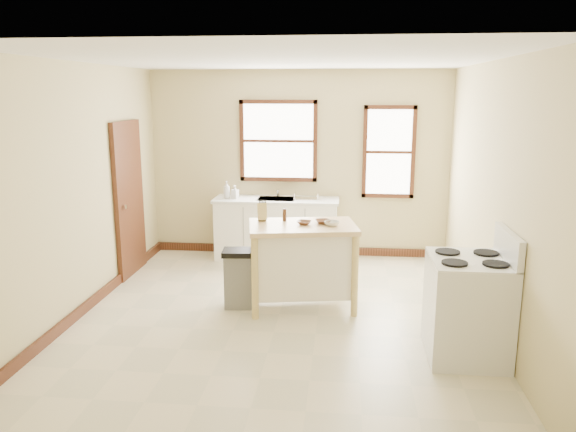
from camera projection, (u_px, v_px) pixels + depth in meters
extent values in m
plane|color=beige|center=(279.00, 314.00, 6.38)|extent=(5.00, 5.00, 0.00)
plane|color=white|center=(278.00, 59.00, 5.77)|extent=(5.00, 5.00, 0.00)
cube|color=tan|center=(298.00, 164.00, 8.50)|extent=(4.50, 0.04, 2.80)
cube|color=tan|center=(80.00, 190.00, 6.30)|extent=(0.04, 5.00, 2.80)
cube|color=tan|center=(493.00, 197.00, 5.85)|extent=(0.04, 5.00, 2.80)
cube|color=#33190D|center=(129.00, 199.00, 7.63)|extent=(0.06, 0.90, 2.10)
cube|color=#33190D|center=(298.00, 250.00, 8.76)|extent=(4.50, 0.04, 0.12)
cube|color=#33190D|center=(92.00, 302.00, 6.59)|extent=(0.04, 5.00, 0.12)
cylinder|color=silver|center=(278.00, 189.00, 8.50)|extent=(0.03, 0.03, 0.22)
imported|color=#B2B2B2|center=(227.00, 190.00, 8.34)|extent=(0.11, 0.11, 0.26)
imported|color=#B2B2B2|center=(235.00, 192.00, 8.34)|extent=(0.11, 0.11, 0.20)
cylinder|color=#422511|center=(285.00, 215.00, 6.56)|extent=(0.05, 0.05, 0.15)
imported|color=brown|center=(304.00, 223.00, 6.41)|extent=(0.20, 0.20, 0.04)
imported|color=brown|center=(323.00, 222.00, 6.46)|extent=(0.22, 0.22, 0.04)
imported|color=silver|center=(332.00, 223.00, 6.35)|extent=(0.21, 0.21, 0.05)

